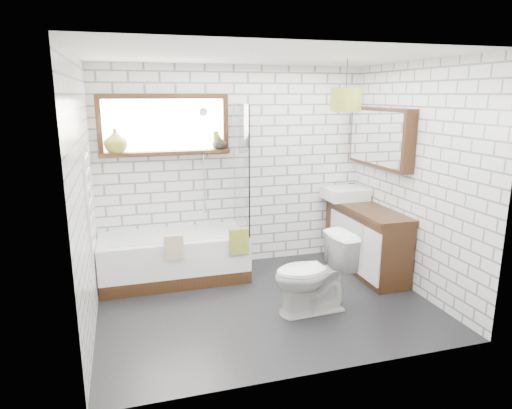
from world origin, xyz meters
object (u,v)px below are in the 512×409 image
object	(u,v)px
bathtub	(174,258)
vanity	(366,239)
toilet	(313,274)
pendant	(346,100)
basin	(345,193)

from	to	relation	value
bathtub	vanity	xyz separation A→B (m)	(2.31, -0.38, 0.13)
bathtub	toilet	xyz separation A→B (m)	(1.24, -1.23, 0.13)
bathtub	vanity	world-z (taller)	vanity
vanity	pendant	size ratio (longest dim) A/B	4.49
basin	toilet	bearing A→B (deg)	-127.13
bathtub	pendant	xyz separation A→B (m)	(1.70, -0.87, 1.83)
pendant	toilet	bearing A→B (deg)	-142.02
bathtub	basin	size ratio (longest dim) A/B	3.29
bathtub	vanity	size ratio (longest dim) A/B	1.19
bathtub	pendant	distance (m)	2.64
toilet	pendant	bearing A→B (deg)	124.94
vanity	basin	xyz separation A→B (m)	(-0.06, 0.48, 0.48)
vanity	pendant	bearing A→B (deg)	-141.28
vanity	basin	bearing A→B (deg)	97.05
bathtub	basin	distance (m)	2.34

